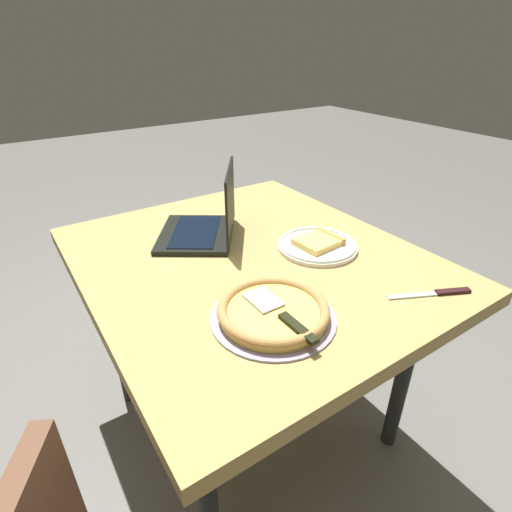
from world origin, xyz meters
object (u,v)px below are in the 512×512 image
Objects in this scene: pizza_tray at (273,312)px; table_knife at (438,293)px; dining_table at (251,275)px; pizza_plate at (318,244)px; laptop at (207,223)px.

pizza_tray reaches higher than table_knife.
dining_table is 4.34× the size of pizza_plate.
laptop reaches higher than pizza_tray.
pizza_tray reaches higher than dining_table.
pizza_plate is 0.84× the size of pizza_tray.
pizza_tray is at bearing -110.41° from table_knife.
table_knife is at bearing 13.53° from pizza_plate.
laptop is at bearing -166.25° from dining_table.
pizza_tray is (0.31, -0.13, 0.09)m from dining_table.
dining_table is at bearing -109.93° from pizza_plate.
table_knife is at bearing 33.52° from dining_table.
laptop is 1.73× the size of table_knife.
table_knife is (0.40, 0.10, -0.01)m from pizza_plate.
pizza_plate is 0.41m from table_knife.
pizza_plate reaches higher than table_knife.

